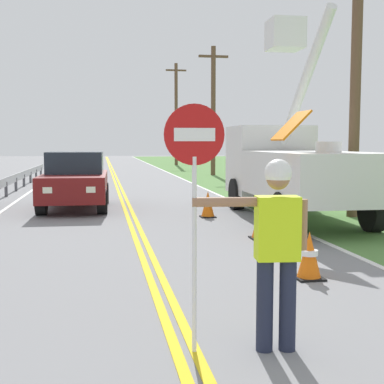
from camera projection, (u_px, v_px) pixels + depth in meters
centerline_yellow_left at (120, 195)px, 20.02m from camera, size 0.11×110.00×0.01m
centerline_yellow_right at (124, 195)px, 20.05m from camera, size 0.11×110.00×0.01m
edge_line_right at (215, 193)px, 20.64m from camera, size 0.12×110.00×0.01m
edge_line_left at (23, 196)px, 19.43m from camera, size 0.12×110.00×0.01m
flagger_worker at (276, 242)px, 4.96m from camera, size 1.08×0.28×1.83m
stop_sign_paddle at (194, 172)px, 4.84m from camera, size 0.56×0.04×2.33m
utility_bucket_truck at (291, 164)px, 14.00m from camera, size 2.76×6.84×5.29m
oncoming_sedan_nearest at (75, 181)px, 15.80m from camera, size 2.01×4.15×1.70m
utility_pole_near at (357, 41)px, 13.74m from camera, size 1.80×0.28×8.85m
utility_pole_mid at (213, 108)px, 31.92m from camera, size 1.80×0.28×7.72m
utility_pole_far at (176, 112)px, 46.33m from camera, size 1.80×0.28×8.84m
traffic_cone_lead at (309, 256)px, 7.68m from camera, size 0.40×0.40×0.70m
traffic_cone_mid at (260, 223)px, 10.89m from camera, size 0.40×0.40×0.70m
traffic_cone_tail at (208, 205)px, 14.03m from camera, size 0.40×0.40×0.70m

